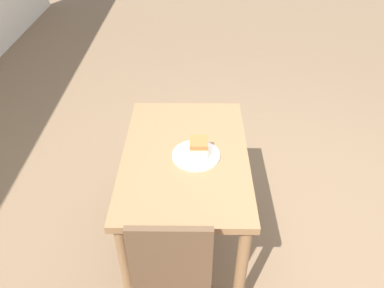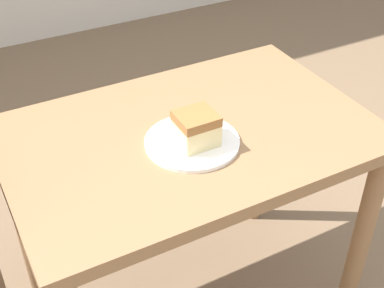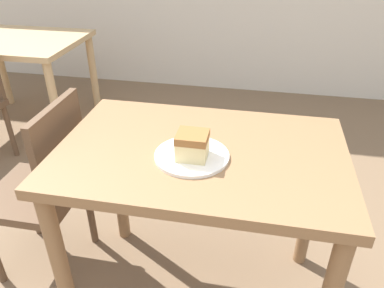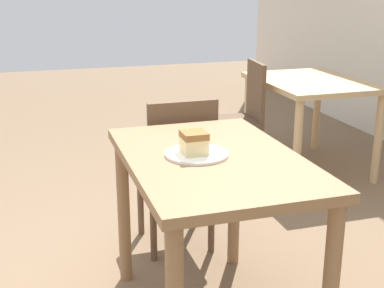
# 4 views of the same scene
# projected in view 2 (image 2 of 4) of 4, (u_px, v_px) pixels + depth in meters

# --- Properties ---
(dining_table_near) EXTENTS (1.02, 0.68, 0.78)m
(dining_table_near) POSITION_uv_depth(u_px,v_px,m) (189.00, 166.00, 1.56)
(dining_table_near) COLOR olive
(dining_table_near) RESTS_ON ground_plane
(plate) EXTENTS (0.26, 0.26, 0.01)m
(plate) POSITION_uv_depth(u_px,v_px,m) (192.00, 142.00, 1.43)
(plate) COLOR white
(plate) RESTS_ON dining_table_near
(cake_slice) EXTENTS (0.10, 0.10, 0.09)m
(cake_slice) POSITION_uv_depth(u_px,v_px,m) (196.00, 128.00, 1.39)
(cake_slice) COLOR beige
(cake_slice) RESTS_ON plate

